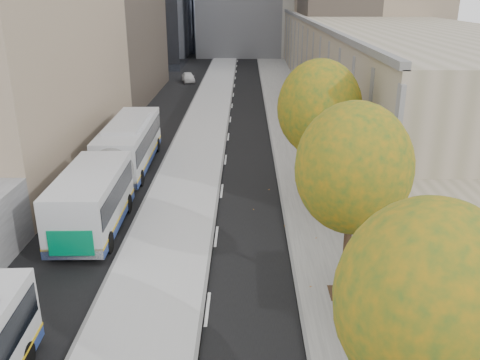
{
  "coord_description": "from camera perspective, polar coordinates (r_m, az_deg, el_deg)",
  "views": [
    {
      "loc": [
        -0.26,
        -4.11,
        11.16
      ],
      "look_at": [
        -0.51,
        19.16,
        2.5
      ],
      "focal_mm": 38.0,
      "sensor_mm": 36.0,
      "label": 1
    }
  ],
  "objects": [
    {
      "name": "building_tan",
      "position": [
        70.28,
        13.99,
        13.99
      ],
      "size": [
        18.0,
        92.0,
        8.0
      ],
      "primitive_type": "cube",
      "color": "gray",
      "rests_on": "ground"
    },
    {
      "name": "distant_car",
      "position": [
        68.08,
        -5.84,
        11.42
      ],
      "size": [
        2.27,
        3.95,
        1.27
      ],
      "primitive_type": "imported",
      "rotation": [
        0.0,
        0.0,
        0.22
      ],
      "color": "white",
      "rests_on": "ground"
    },
    {
      "name": "sidewalk",
      "position": [
        40.9,
        6.76,
        4.49
      ],
      "size": [
        4.75,
        150.0,
        0.08
      ],
      "primitive_type": "cube",
      "color": "gray",
      "rests_on": "ground"
    },
    {
      "name": "bus_shelter",
      "position": [
        18.52,
        19.55,
        -9.88
      ],
      "size": [
        1.9,
        4.4,
        2.53
      ],
      "color": "#383A3F",
      "rests_on": "sidewalk"
    },
    {
      "name": "tree_b",
      "position": [
        11.64,
        20.39,
        -12.81
      ],
      "size": [
        4.0,
        4.0,
        6.97
      ],
      "color": "#312416",
      "rests_on": "sidewalk"
    },
    {
      "name": "bus_far",
      "position": [
        30.76,
        -13.7,
        1.83
      ],
      "size": [
        3.11,
        18.36,
        3.05
      ],
      "rotation": [
        0.0,
        0.0,
        0.02
      ],
      "color": "#B9BCC0",
      "rests_on": "ground"
    },
    {
      "name": "tree_d",
      "position": [
        27.0,
        8.9,
        8.0
      ],
      "size": [
        4.4,
        4.4,
        7.6
      ],
      "color": "#312416",
      "rests_on": "sidewalk"
    },
    {
      "name": "tree_c",
      "position": [
        18.51,
        12.61,
        1.28
      ],
      "size": [
        4.2,
        4.2,
        7.28
      ],
      "color": "#312416",
      "rests_on": "sidewalk"
    },
    {
      "name": "bus_platform",
      "position": [
        40.82,
        -4.51,
        4.59
      ],
      "size": [
        4.25,
        150.0,
        0.15
      ],
      "primitive_type": "cube",
      "color": "silver",
      "rests_on": "ground"
    }
  ]
}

